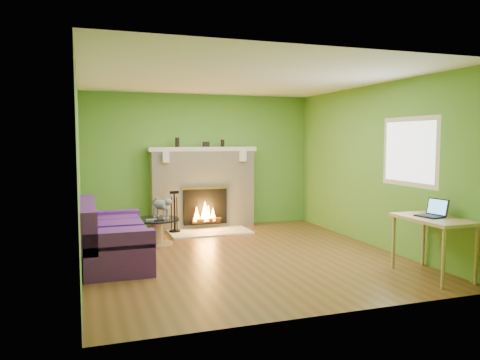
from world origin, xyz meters
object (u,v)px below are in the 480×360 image
object	(u,v)px
coffee_table	(157,230)
cat	(161,207)
desk	(433,225)
sofa	(111,239)

from	to	relation	value
coffee_table	cat	size ratio (longest dim) A/B	1.32
coffee_table	cat	bearing A→B (deg)	32.01
cat	desk	bearing A→B (deg)	-69.70
coffee_table	desk	xyz separation A→B (m)	(3.03, -2.91, 0.41)
desk	cat	xyz separation A→B (m)	(-2.95, 2.96, -0.05)
sofa	coffee_table	world-z (taller)	sofa
coffee_table	cat	world-z (taller)	cat
sofa	desk	distance (m)	4.32
sofa	cat	bearing A→B (deg)	47.88
sofa	coffee_table	distance (m)	1.20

